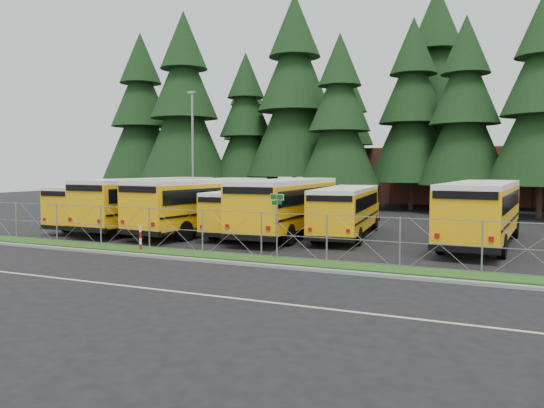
# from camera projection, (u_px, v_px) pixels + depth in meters

# --- Properties ---
(ground) EXTENTS (120.00, 120.00, 0.00)m
(ground) POSITION_uv_depth(u_px,v_px,m) (232.00, 251.00, 24.96)
(ground) COLOR black
(ground) RESTS_ON ground
(curb) EXTENTS (50.00, 0.25, 0.12)m
(curb) POSITION_uv_depth(u_px,v_px,m) (197.00, 260.00, 22.13)
(curb) COLOR gray
(curb) RESTS_ON ground
(grass_verge) EXTENTS (50.00, 1.40, 0.06)m
(grass_verge) POSITION_uv_depth(u_px,v_px,m) (214.00, 255.00, 23.41)
(grass_verge) COLOR #194513
(grass_verge) RESTS_ON ground
(road_lane_line) EXTENTS (50.00, 0.12, 0.01)m
(road_lane_line) POSITION_uv_depth(u_px,v_px,m) (118.00, 285.00, 17.67)
(road_lane_line) COLOR beige
(road_lane_line) RESTS_ON ground
(chainlink_fence) EXTENTS (44.00, 0.10, 2.00)m
(chainlink_fence) POSITION_uv_depth(u_px,v_px,m) (221.00, 232.00, 23.98)
(chainlink_fence) COLOR gray
(chainlink_fence) RESTS_ON ground
(brick_building) EXTENTS (22.00, 10.00, 6.00)m
(brick_building) POSITION_uv_depth(u_px,v_px,m) (451.00, 175.00, 58.73)
(brick_building) COLOR brown
(brick_building) RESTS_ON ground
(bus_1) EXTENTS (2.53, 10.65, 2.79)m
(bus_1) POSITION_uv_depth(u_px,v_px,m) (115.00, 206.00, 34.22)
(bus_1) COLOR #FFB408
(bus_1) RESTS_ON ground
(bus_2) EXTENTS (3.43, 12.43, 3.23)m
(bus_2) POSITION_uv_depth(u_px,v_px,m) (153.00, 204.00, 33.17)
(bus_2) COLOR #FFB408
(bus_2) RESTS_ON ground
(bus_3) EXTENTS (4.26, 12.52, 3.22)m
(bus_3) POSITION_uv_depth(u_px,v_px,m) (206.00, 206.00, 31.58)
(bus_3) COLOR #FFB408
(bus_3) RESTS_ON ground
(bus_4) EXTENTS (3.22, 10.10, 2.60)m
(bus_4) POSITION_uv_depth(u_px,v_px,m) (250.00, 212.00, 31.08)
(bus_4) COLOR #FFB408
(bus_4) RESTS_ON ground
(bus_5) EXTENTS (3.35, 12.46, 3.24)m
(bus_5) POSITION_uv_depth(u_px,v_px,m) (289.00, 208.00, 30.09)
(bus_5) COLOR #FFB408
(bus_5) RESTS_ON ground
(bus_6) EXTENTS (3.64, 10.90, 2.80)m
(bus_6) POSITION_uv_depth(u_px,v_px,m) (347.00, 212.00, 29.68)
(bus_6) COLOR #FFB408
(bus_6) RESTS_ON ground
(bus_east) EXTENTS (3.81, 12.39, 3.20)m
(bus_east) POSITION_uv_depth(u_px,v_px,m) (482.00, 214.00, 26.32)
(bus_east) COLOR #FFB408
(bus_east) RESTS_ON ground
(street_sign) EXTENTS (0.77, 0.51, 2.81)m
(street_sign) POSITION_uv_depth(u_px,v_px,m) (277.00, 212.00, 22.32)
(street_sign) COLOR gray
(street_sign) RESTS_ON ground
(striped_bollard) EXTENTS (0.11, 0.11, 1.20)m
(striped_bollard) POSITION_uv_depth(u_px,v_px,m) (141.00, 238.00, 24.88)
(striped_bollard) COLOR #B20C0C
(striped_bollard) RESTS_ON ground
(light_standard) EXTENTS (0.70, 0.35, 10.14)m
(light_standard) POSITION_uv_depth(u_px,v_px,m) (193.00, 148.00, 43.79)
(light_standard) COLOR gray
(light_standard) RESTS_ON ground
(conifer_0) EXTENTS (8.30, 8.30, 18.35)m
(conifer_0) POSITION_uv_depth(u_px,v_px,m) (141.00, 119.00, 57.31)
(conifer_0) COLOR black
(conifer_0) RESTS_ON ground
(conifer_1) EXTENTS (8.82, 8.82, 19.50)m
(conifer_1) POSITION_uv_depth(u_px,v_px,m) (184.00, 109.00, 53.35)
(conifer_1) COLOR black
(conifer_1) RESTS_ON ground
(conifer_2) EXTENTS (7.04, 7.04, 15.57)m
(conifer_2) POSITION_uv_depth(u_px,v_px,m) (246.00, 129.00, 54.14)
(conifer_2) COLOR black
(conifer_2) RESTS_ON ground
(conifer_3) EXTENTS (9.33, 9.33, 20.64)m
(conifer_3) POSITION_uv_depth(u_px,v_px,m) (294.00, 101.00, 51.49)
(conifer_3) COLOR black
(conifer_3) RESTS_ON ground
(conifer_4) EXTENTS (7.08, 7.08, 15.66)m
(conifer_4) POSITION_uv_depth(u_px,v_px,m) (339.00, 123.00, 46.63)
(conifer_4) COLOR black
(conifer_4) RESTS_ON ground
(conifer_5) EXTENTS (7.90, 7.90, 17.48)m
(conifer_5) POSITION_uv_depth(u_px,v_px,m) (412.00, 114.00, 48.29)
(conifer_5) COLOR black
(conifer_5) RESTS_ON ground
(conifer_6) EXTENTS (7.48, 7.48, 16.53)m
(conifer_6) POSITION_uv_depth(u_px,v_px,m) (464.00, 115.00, 44.23)
(conifer_6) COLOR black
(conifer_6) RESTS_ON ground
(conifer_7) EXTENTS (7.83, 7.83, 17.31)m
(conifer_7) POSITION_uv_depth(u_px,v_px,m) (542.00, 104.00, 39.95)
(conifer_7) COLOR black
(conifer_7) RESTS_ON ground
(conifer_10) EXTENTS (7.08, 7.08, 15.65)m
(conifer_10) POSITION_uv_depth(u_px,v_px,m) (247.00, 133.00, 60.81)
(conifer_10) COLOR black
(conifer_10) RESTS_ON ground
(conifer_11) EXTENTS (6.32, 6.32, 13.97)m
(conifer_11) POSITION_uv_depth(u_px,v_px,m) (351.00, 139.00, 57.53)
(conifer_11) COLOR black
(conifer_11) RESTS_ON ground
(conifer_12) EXTENTS (9.75, 9.75, 21.56)m
(conifer_12) POSITION_uv_depth(u_px,v_px,m) (435.00, 97.00, 51.89)
(conifer_12) COLOR black
(conifer_12) RESTS_ON ground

